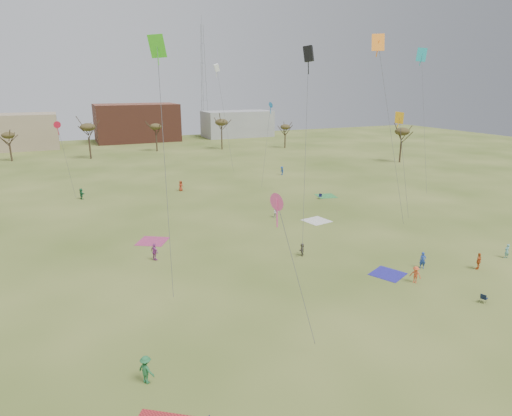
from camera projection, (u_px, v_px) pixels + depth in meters
name	position (u px, v px, depth m)	size (l,w,h in m)	color
ground	(313.00, 304.00, 37.22)	(260.00, 260.00, 0.00)	#3D541A
flyer_near_center	(146.00, 370.00, 27.23)	(1.22, 0.70, 1.89)	#236A39
flyer_near_right	(423.00, 260.00, 44.30)	(0.64, 0.42, 1.75)	#213D98
spectator_fore_a	(479.00, 261.00, 44.07)	(1.04, 0.43, 1.77)	#C85922
spectator_fore_c	(302.00, 249.00, 47.61)	(1.34, 0.43, 1.44)	brown
flyer_mid_b	(415.00, 275.00, 41.08)	(1.07, 0.62, 1.66)	#E0552A
flyer_mid_c	(507.00, 251.00, 46.95)	(0.58, 0.38, 1.60)	#65A8A7
spectator_mid_d	(155.00, 252.00, 46.31)	(1.10, 0.46, 1.88)	#AD48A1
spectator_mid_e	(276.00, 212.00, 61.22)	(0.74, 0.58, 1.53)	silver
flyer_far_a	(81.00, 194.00, 70.96)	(1.70, 0.54, 1.83)	#257142
flyer_far_b	(181.00, 186.00, 76.55)	(0.89, 0.58, 1.82)	#9D321A
flyer_far_c	(282.00, 171.00, 90.02)	(1.14, 0.66, 1.77)	navy
blanket_blue	(388.00, 274.00, 43.14)	(2.92, 2.92, 0.03)	#272399
blanket_cream	(317.00, 221.00, 59.93)	(3.20, 3.20, 0.03)	white
blanket_plum	(153.00, 241.00, 52.13)	(3.32, 3.32, 0.03)	#AE3567
blanket_olive	(326.00, 196.00, 73.20)	(3.12, 3.12, 0.03)	green
camp_chair_center	(484.00, 300.00, 37.45)	(0.68, 0.65, 0.87)	#131D35
camp_chair_right	(320.00, 197.00, 71.30)	(0.74, 0.73, 0.87)	#141437
kites_aloft	(253.00, 77.00, 57.59)	(68.34, 63.81, 23.22)	red
tree_line	(131.00, 132.00, 103.58)	(117.44, 49.32, 8.91)	#3A2B1E
building_brick	(137.00, 123.00, 142.83)	(26.00, 16.00, 12.00)	brown
building_grey	(237.00, 124.00, 155.20)	(24.00, 12.00, 9.00)	gray
radio_tower	(203.00, 81.00, 153.37)	(1.51, 1.72, 41.00)	#9EA3A8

